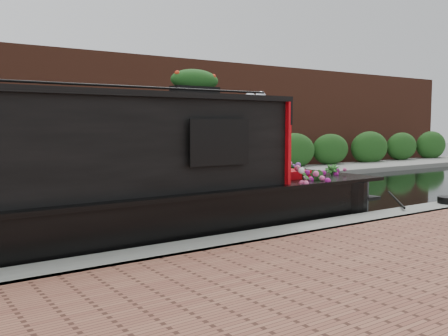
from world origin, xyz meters
TOP-DOWN VIEW (x-y plane):
  - ground at (0.00, 0.00)m, footprint 80.00×80.00m
  - near_bank_coping at (0.00, -3.30)m, footprint 40.00×0.60m
  - far_bank_path at (0.00, 4.20)m, footprint 40.00×2.40m
  - far_hedge at (0.00, 5.10)m, footprint 40.00×1.10m
  - far_brick_wall at (0.00, 7.20)m, footprint 40.00×1.00m
  - rope_fender at (3.75, -1.89)m, footprint 0.30×0.38m

SIDE VIEW (x-z plane):
  - ground at x=0.00m, z-range 0.00..0.00m
  - near_bank_coping at x=0.00m, z-range -0.25..0.25m
  - far_bank_path at x=0.00m, z-range -0.17..0.17m
  - far_hedge at x=0.00m, z-range -1.40..1.40m
  - far_brick_wall at x=0.00m, z-range -4.00..4.00m
  - rope_fender at x=3.75m, z-range 0.00..0.30m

